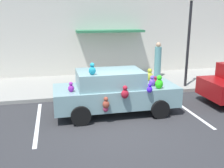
# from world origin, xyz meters

# --- Properties ---
(ground_plane) EXTENTS (60.00, 60.00, 0.00)m
(ground_plane) POSITION_xyz_m (0.00, 0.00, 0.00)
(ground_plane) COLOR #2D2D30
(sidewalk) EXTENTS (24.00, 4.00, 0.15)m
(sidewalk) POSITION_xyz_m (0.00, 5.00, 0.07)
(sidewalk) COLOR gray
(sidewalk) RESTS_ON ground
(storefront_building) EXTENTS (24.00, 1.25, 6.40)m
(storefront_building) POSITION_xyz_m (0.01, 7.14, 3.19)
(storefront_building) COLOR beige
(storefront_building) RESTS_ON ground
(parking_stripe_front) EXTENTS (0.12, 3.60, 0.01)m
(parking_stripe_front) POSITION_xyz_m (2.79, 1.00, 0.00)
(parking_stripe_front) COLOR silver
(parking_stripe_front) RESTS_ON ground
(parking_stripe_rear) EXTENTS (0.12, 3.60, 0.01)m
(parking_stripe_rear) POSITION_xyz_m (-2.52, 1.00, 0.00)
(parking_stripe_rear) COLOR silver
(parking_stripe_rear) RESTS_ON ground
(plush_covered_car) EXTENTS (4.29, 1.96, 1.94)m
(plush_covered_car) POSITION_xyz_m (0.12, 1.26, 0.79)
(plush_covered_car) COLOR #74989B
(plush_covered_car) RESTS_ON ground
(teddy_bear_on_sidewalk) EXTENTS (0.37, 0.31, 0.70)m
(teddy_bear_on_sidewalk) POSITION_xyz_m (-0.04, 3.58, 0.48)
(teddy_bear_on_sidewalk) COLOR brown
(teddy_bear_on_sidewalk) RESTS_ON sidewalk
(street_lamp_post) EXTENTS (0.28, 0.28, 4.09)m
(street_lamp_post) POSITION_xyz_m (4.06, 3.50, 2.64)
(street_lamp_post) COLOR black
(street_lamp_post) RESTS_ON sidewalk
(pedestrian_near_shopfront) EXTENTS (0.35, 0.35, 1.85)m
(pedestrian_near_shopfront) POSITION_xyz_m (3.51, 5.59, 1.02)
(pedestrian_near_shopfront) COLOR teal
(pedestrian_near_shopfront) RESTS_ON sidewalk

